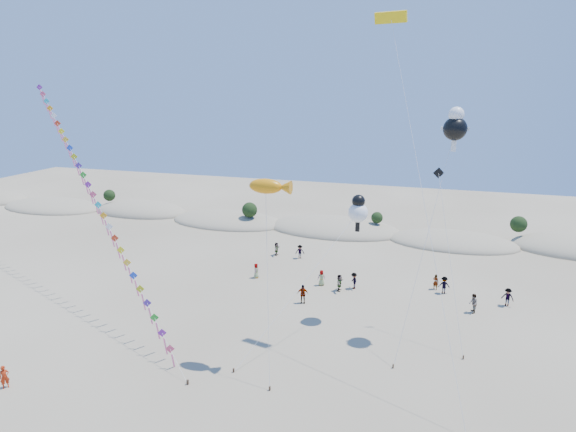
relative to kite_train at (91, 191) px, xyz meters
The scene contains 9 objects.
dune_ridge 35.26m from the kite_train, 58.67° to the left, with size 145.30×11.49×5.57m.
kite_train is the anchor object (origin of this frame).
fish_kite 20.01m from the kite_train, 15.66° to the right, with size 2.98×4.45×13.50m.
cartoon_kite_low 24.03m from the kite_train, ahead, with size 7.54×11.90×10.98m.
cartoon_kite_high 31.57m from the kite_train, ahead, with size 4.03×7.28×18.13m.
parafoil_kite 29.27m from the kite_train, ahead, with size 7.95×12.14×24.68m.
dark_kite 30.94m from the kite_train, ahead, with size 3.25×5.86×13.33m.
flyer_foreground 17.41m from the kite_train, 76.80° to the right, with size 0.58×0.38×1.60m, color #AA270D.
beachgoers 27.36m from the kite_train, 23.32° to the left, with size 25.64×13.04×1.82m.
Camera 1 is at (13.23, -19.15, 19.35)m, focal length 30.00 mm.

